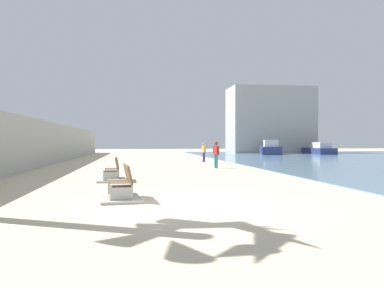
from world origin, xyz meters
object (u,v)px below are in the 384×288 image
bench_far (112,175)px  person_walking (204,151)px  boat_mid_bay (318,149)px  bench_near (121,191)px  boat_distant (270,149)px  person_standing (216,153)px

bench_far → person_walking: 15.67m
person_walking → boat_mid_bay: 25.91m
bench_near → boat_distant: boat_distant is taller
bench_far → person_standing: bearing=49.9°
bench_near → bench_far: (-0.54, 5.48, 0.00)m
person_walking → boat_mid_bay: person_walking is taller
bench_near → bench_far: same height
bench_near → boat_mid_bay: bearing=57.5°
person_walking → boat_distant: 20.46m
person_walking → boat_distant: bearing=56.1°
bench_far → boat_distant: size_ratio=0.34×
bench_near → boat_mid_bay: (24.25, 38.00, 0.36)m
boat_distant → boat_mid_bay: boat_distant is taller
boat_mid_bay → person_standing: bearing=-126.5°
person_walking → person_standing: 7.38m
bench_far → person_standing: 9.10m
person_standing → boat_distant: (11.94, 24.34, -0.24)m
person_walking → person_standing: bearing=-94.1°
person_walking → boat_mid_bay: size_ratio=0.19×
person_standing → boat_distant: boat_distant is taller
bench_near → boat_mid_bay: 45.08m
bench_near → person_standing: bearing=66.9°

